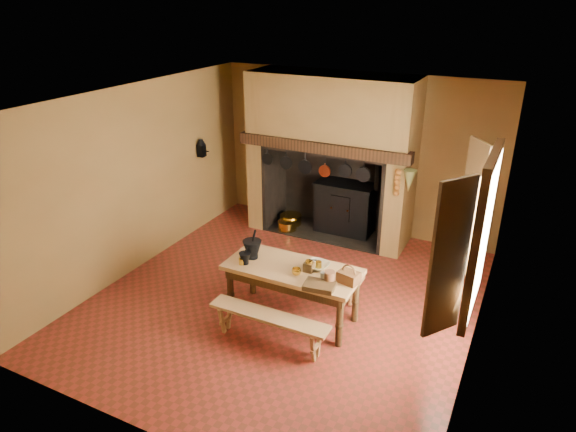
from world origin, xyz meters
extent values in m
plane|color=maroon|center=(0.00, 0.00, 0.00)|extent=(5.50, 5.50, 0.00)
plane|color=silver|center=(0.00, 0.00, 2.80)|extent=(5.50, 5.50, 0.00)
cube|color=olive|center=(0.00, 2.75, 1.40)|extent=(5.00, 0.02, 2.80)
cube|color=olive|center=(-2.50, 0.00, 1.40)|extent=(0.02, 5.50, 2.80)
cube|color=olive|center=(2.50, 0.00, 1.40)|extent=(0.02, 5.50, 2.80)
cube|color=olive|center=(0.00, -2.75, 1.40)|extent=(5.00, 0.02, 2.80)
cube|color=olive|center=(-1.55, 2.30, 1.40)|extent=(0.30, 0.90, 2.80)
cube|color=olive|center=(0.95, 2.30, 1.40)|extent=(0.30, 0.90, 2.80)
cube|color=olive|center=(-0.30, 2.30, 2.20)|extent=(2.20, 0.90, 1.20)
cube|color=black|center=(-0.30, 1.90, 1.69)|extent=(2.95, 0.22, 0.18)
cube|color=black|center=(-0.30, 2.72, 0.80)|extent=(2.20, 0.06, 1.60)
cube|color=black|center=(-0.30, 2.30, 0.01)|extent=(2.20, 0.90, 0.02)
cube|color=black|center=(-0.05, 2.45, 0.45)|extent=(1.00, 0.50, 0.90)
cube|color=black|center=(-0.05, 2.43, 0.92)|extent=(1.04, 0.54, 0.04)
cube|color=black|center=(-0.05, 2.19, 0.55)|extent=(0.35, 0.02, 0.45)
cylinder|color=black|center=(0.50, 2.45, 1.25)|extent=(0.10, 0.10, 0.70)
cylinder|color=gold|center=(-0.20, 2.17, 0.55)|extent=(0.03, 0.03, 0.03)
cylinder|color=gold|center=(0.10, 2.17, 0.55)|extent=(0.03, 0.03, 0.03)
cylinder|color=gold|center=(-1.05, 2.30, 0.10)|extent=(0.40, 0.40, 0.20)
cylinder|color=gold|center=(-1.00, 2.05, 0.09)|extent=(0.34, 0.34, 0.18)
cube|color=black|center=(-1.25, 2.40, 0.08)|extent=(0.18, 0.18, 0.16)
cone|color=olive|center=(1.18, 1.79, 1.38)|extent=(0.20, 0.20, 0.35)
cube|color=white|center=(2.48, -0.40, 1.70)|extent=(0.02, 1.00, 1.60)
cube|color=#332110|center=(2.45, -0.40, 2.54)|extent=(0.08, 1.16, 0.08)
cube|color=#332110|center=(2.45, -0.40, 0.86)|extent=(0.08, 1.16, 0.08)
cube|color=#332110|center=(2.25, -1.08, 1.70)|extent=(0.29, 0.39, 1.60)
cube|color=#332110|center=(2.25, 0.28, 1.70)|extent=(0.29, 0.39, 1.60)
cube|color=black|center=(-2.42, 1.55, 1.45)|extent=(0.12, 0.12, 0.22)
cone|color=black|center=(-2.42, 1.55, 1.60)|extent=(0.16, 0.16, 0.10)
cylinder|color=black|center=(-2.33, 1.55, 1.45)|extent=(0.12, 0.02, 0.02)
cube|color=tan|center=(0.28, -0.35, 0.72)|extent=(1.74, 0.77, 0.06)
cube|color=#332110|center=(0.28, -0.35, 0.63)|extent=(1.62, 0.66, 0.14)
cylinder|color=#332110|center=(-0.49, -0.64, 0.35)|extent=(0.09, 0.09, 0.70)
cylinder|color=#332110|center=(1.05, -0.64, 0.35)|extent=(0.09, 0.09, 0.70)
cylinder|color=#332110|center=(-0.49, -0.06, 0.35)|extent=(0.09, 0.09, 0.70)
cylinder|color=#332110|center=(1.05, -0.06, 0.35)|extent=(0.09, 0.09, 0.70)
cube|color=tan|center=(0.28, -1.00, 0.41)|extent=(1.54, 0.27, 0.04)
cube|color=tan|center=(0.28, 0.29, 0.40)|extent=(1.47, 0.26, 0.04)
cylinder|color=black|center=(-0.31, -0.36, 0.78)|extent=(0.15, 0.15, 0.04)
cone|color=black|center=(-0.31, -0.36, 0.90)|extent=(0.25, 0.25, 0.21)
cylinder|color=black|center=(-0.28, -0.36, 1.08)|extent=(0.10, 0.06, 0.20)
cylinder|color=black|center=(-0.31, -0.54, 0.77)|extent=(0.09, 0.09, 0.03)
cone|color=black|center=(-0.31, -0.54, 0.84)|extent=(0.16, 0.16, 0.13)
cylinder|color=black|center=(-0.29, -0.54, 0.95)|extent=(0.06, 0.03, 0.13)
cube|color=#332110|center=(0.50, -0.35, 0.81)|extent=(0.12, 0.12, 0.12)
cylinder|color=gold|center=(0.50, -0.35, 0.89)|extent=(0.09, 0.09, 0.03)
cylinder|color=black|center=(0.55, -0.35, 0.92)|extent=(0.10, 0.02, 0.03)
cylinder|color=gold|center=(-0.35, -0.57, 0.80)|extent=(0.09, 0.09, 0.08)
cylinder|color=gold|center=(0.58, -0.22, 0.80)|extent=(0.09, 0.09, 0.09)
imported|color=beige|center=(0.57, -0.23, 0.79)|extent=(0.32, 0.32, 0.07)
cylinder|color=brown|center=(0.85, -0.52, 0.84)|extent=(0.17, 0.17, 0.17)
cylinder|color=beige|center=(0.77, -0.51, 0.82)|extent=(0.09, 0.09, 0.13)
cube|color=#502F18|center=(1.05, -0.38, 0.82)|extent=(0.29, 0.23, 0.14)
torus|color=#502F18|center=(1.05, -0.38, 0.89)|extent=(0.20, 0.07, 0.20)
cube|color=#332110|center=(0.78, -0.66, 0.78)|extent=(0.39, 0.30, 0.06)
imported|color=gold|center=(0.40, -0.50, 0.80)|extent=(0.14, 0.14, 0.09)
camera|label=1|loc=(2.79, -5.52, 3.98)|focal=32.00mm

